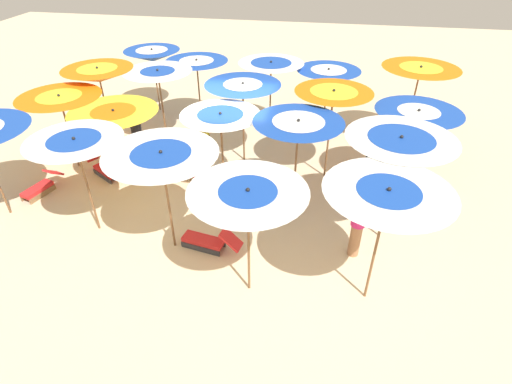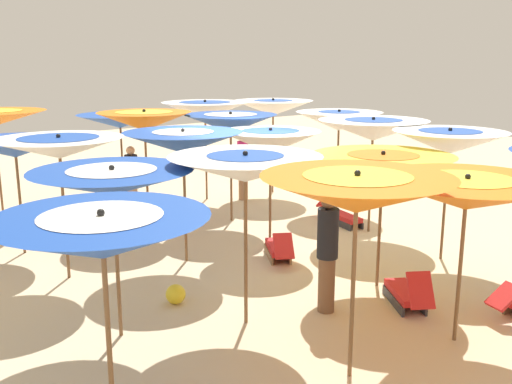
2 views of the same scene
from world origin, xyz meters
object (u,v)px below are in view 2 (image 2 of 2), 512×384
(beach_umbrella_2, at_px, (373,130))
(beach_umbrella_6, at_px, (383,167))
(beach_umbrella_12, at_px, (183,142))
(beach_umbrella_15, at_px, (102,236))
(beach_umbrella_18, at_px, (15,148))
(beachgoer_0, at_px, (327,251))
(beach_umbrella_13, at_px, (144,121))
(beach_umbrella_7, at_px, (271,141))
(beach_umbrella_5, at_px, (466,194))
(beach_umbrella_9, at_px, (205,110))
(lounger_2, at_px, (407,293))
(beach_umbrella_3, at_px, (339,121))
(beach_umbrella_17, at_px, (59,148))
(lounger_1, at_px, (278,248))
(beach_umbrella_10, at_px, (357,194))
(lounger_0, at_px, (341,215))
(beach_umbrella_11, at_px, (245,168))
(beach_umbrella_1, at_px, (449,142))
(beach_umbrella_16, at_px, (112,182))
(beachgoer_2, at_px, (243,165))
(beach_umbrella_14, at_px, (120,121))
(beach_ball, at_px, (176,294))
(beachgoer_1, at_px, (132,179))
(beach_umbrella_4, at_px, (273,108))
(beach_umbrella_8, at_px, (231,123))

(beach_umbrella_2, relative_size, beach_umbrella_6, 1.10)
(beach_umbrella_12, distance_m, beach_umbrella_15, 4.96)
(beach_umbrella_18, bearing_deg, beachgoer_0, 116.50)
(beach_umbrella_13, bearing_deg, beach_umbrella_18, 3.41)
(beach_umbrella_7, bearing_deg, beach_umbrella_5, 82.21)
(beach_umbrella_9, relative_size, lounger_2, 2.15)
(beach_umbrella_3, distance_m, beach_umbrella_17, 6.91)
(beach_umbrella_17, relative_size, lounger_1, 1.93)
(beach_umbrella_2, relative_size, beach_umbrella_10, 1.00)
(beach_umbrella_12, bearing_deg, lounger_0, 179.73)
(beach_umbrella_10, relative_size, beach_umbrella_11, 1.00)
(beach_umbrella_1, distance_m, beach_umbrella_17, 6.54)
(beach_umbrella_2, distance_m, beach_umbrella_16, 6.26)
(beach_umbrella_9, xyz_separation_m, beachgoer_2, (-0.72, 0.62, -1.38))
(beachgoer_2, bearing_deg, beach_umbrella_15, -2.10)
(beach_umbrella_11, xyz_separation_m, beachgoer_0, (-1.13, 0.41, -1.24))
(beach_umbrella_6, xyz_separation_m, beach_umbrella_11, (2.47, -0.21, 0.23))
(beach_umbrella_3, bearing_deg, beach_umbrella_17, 4.90)
(beach_umbrella_7, bearing_deg, beach_umbrella_18, -31.41)
(beach_umbrella_18, bearing_deg, beach_umbrella_2, 153.73)
(beach_umbrella_13, bearing_deg, lounger_0, 144.86)
(beach_umbrella_11, bearing_deg, beach_umbrella_3, -146.12)
(beach_umbrella_14, xyz_separation_m, lounger_1, (-0.49, 5.36, -1.89))
(beach_umbrella_17, xyz_separation_m, beach_ball, (-0.87, 2.00, -2.03))
(beach_umbrella_1, relative_size, lounger_2, 2.01)
(beach_umbrella_15, bearing_deg, beach_umbrella_18, -98.88)
(beach_umbrella_2, height_order, lounger_0, beach_umbrella_2)
(beach_umbrella_11, relative_size, lounger_2, 2.01)
(beach_umbrella_17, bearing_deg, beach_ball, 113.54)
(beach_umbrella_7, relative_size, lounger_0, 1.64)
(beach_umbrella_10, xyz_separation_m, beachgoer_1, (-1.23, -8.04, -1.31))
(beach_umbrella_4, distance_m, beach_umbrella_9, 1.92)
(lounger_1, relative_size, beachgoer_2, 0.72)
(beach_umbrella_3, distance_m, beach_umbrella_11, 6.70)
(beach_umbrella_17, distance_m, beachgoer_1, 4.29)
(beach_umbrella_6, xyz_separation_m, beachgoer_0, (1.34, 0.20, -1.01))
(beach_umbrella_10, bearing_deg, beach_umbrella_9, -112.43)
(beach_umbrella_17, bearing_deg, beach_umbrella_1, 150.45)
(beachgoer_2, bearing_deg, beach_umbrella_14, -73.84)
(beach_umbrella_7, xyz_separation_m, beach_umbrella_9, (-1.06, -3.91, 0.26))
(beach_umbrella_10, bearing_deg, beach_umbrella_17, -73.82)
(beach_umbrella_6, xyz_separation_m, beach_umbrella_15, (4.94, 0.98, 0.08))
(beach_umbrella_2, distance_m, beach_umbrella_8, 3.04)
(beachgoer_0, bearing_deg, beach_umbrella_18, -134.10)
(lounger_1, height_order, beach_ball, lounger_1)
(beach_umbrella_4, xyz_separation_m, beach_umbrella_6, (2.91, 6.19, -0.37))
(beach_umbrella_7, xyz_separation_m, beach_umbrella_18, (3.96, -2.42, -0.04))
(beach_umbrella_9, relative_size, beach_umbrella_14, 1.10)
(lounger_2, bearing_deg, beach_umbrella_13, 41.42)
(beach_umbrella_18, height_order, beachgoer_1, beach_umbrella_18)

